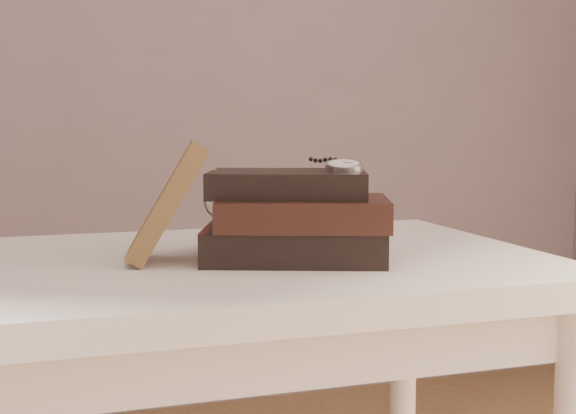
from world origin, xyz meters
name	(u,v)px	position (x,y,z in m)	size (l,w,h in m)	color
table	(201,321)	(0.00, 0.35, 0.66)	(1.00, 0.60, 0.75)	silver
book_stack	(296,218)	(0.13, 0.30, 0.81)	(0.29, 0.25, 0.13)	black
journal	(168,202)	(-0.05, 0.33, 0.83)	(0.03, 0.11, 0.18)	#48331B
pocket_watch	(343,166)	(0.18, 0.27, 0.88)	(0.07, 0.16, 0.02)	silver
eyeglasses	(238,203)	(0.07, 0.41, 0.82)	(0.14, 0.15, 0.05)	silver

